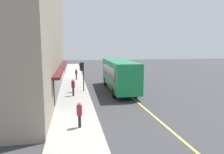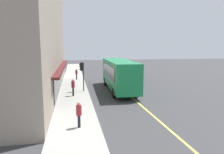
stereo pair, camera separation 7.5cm
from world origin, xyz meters
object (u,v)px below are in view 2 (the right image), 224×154
object	(u,v)px
car_navy	(133,76)
pedestrian_waiting	(73,86)
bus	(119,73)
traffic_light	(82,70)
pedestrian_near_storefront	(76,73)
pedestrian_by_curb	(79,112)

from	to	relation	value
car_navy	pedestrian_waiting	size ratio (longest dim) A/B	2.50
bus	car_navy	distance (m)	7.41
bus	car_navy	world-z (taller)	bus
traffic_light	pedestrian_near_storefront	distance (m)	8.75
bus	pedestrian_near_storefront	xyz separation A→B (m)	(8.24, 4.73, -0.88)
bus	pedestrian_by_curb	size ratio (longest dim) A/B	6.93
traffic_light	pedestrian_waiting	bearing A→B (deg)	155.14
traffic_light	pedestrian_waiting	xyz separation A→B (m)	(-2.16, 1.00, -1.35)
traffic_light	pedestrian_near_storefront	xyz separation A→B (m)	(8.62, 0.48, -1.42)
pedestrian_by_curb	pedestrian_near_storefront	xyz separation A→B (m)	(19.33, -0.17, -0.00)
traffic_light	pedestrian_by_curb	world-z (taller)	traffic_light
car_navy	pedestrian_waiting	world-z (taller)	pedestrian_waiting
pedestrian_waiting	pedestrian_by_curb	world-z (taller)	pedestrian_waiting
pedestrian_waiting	pedestrian_by_curb	size ratio (longest dim) A/B	1.06
pedestrian_by_curb	pedestrian_near_storefront	bearing A→B (deg)	-0.52
traffic_light	bus	bearing A→B (deg)	-84.88
bus	traffic_light	distance (m)	4.30
traffic_light	pedestrian_near_storefront	bearing A→B (deg)	3.22
traffic_light	pedestrian_by_curb	xyz separation A→B (m)	(-10.71, 0.66, -1.42)
bus	pedestrian_by_curb	world-z (taller)	bus
bus	pedestrian_by_curb	distance (m)	12.16
traffic_light	car_navy	size ratio (longest dim) A/B	0.74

